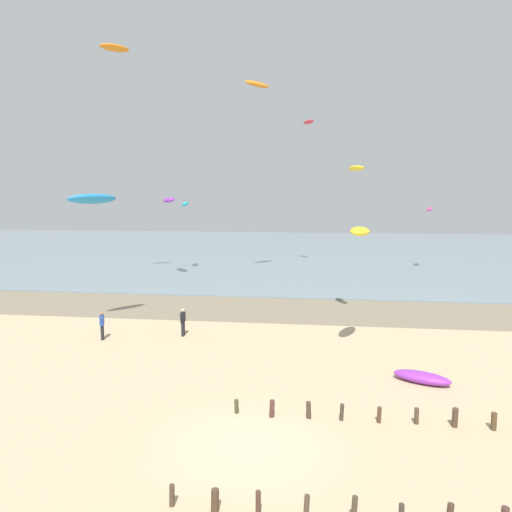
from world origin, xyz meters
The scene contains 15 objects.
ground_plane centered at (0.00, 0.00, 0.00)m, with size 160.00×160.00×0.00m, color tan.
wet_sand_strip centered at (0.00, 19.30, 0.00)m, with size 120.00×7.81×0.01m, color #84755B.
sea centered at (0.00, 58.20, 0.05)m, with size 160.00×70.00×0.10m, color gray.
person_mid_beach centered at (-5.71, 11.99, 0.92)m, with size 0.24×0.57×1.71m.
person_by_waterline centered at (-10.28, 10.68, 0.92)m, with size 0.31×0.55×1.71m.
grounded_kite centered at (7.16, 6.31, 0.26)m, with size 2.56×0.92×0.51m, color purple.
kite_aloft_0 centered at (-11.80, 13.21, 8.32)m, with size 3.20×1.03×0.51m, color #2384D1.
kite_aloft_1 centered at (-12.01, 35.42, 7.62)m, with size 2.57×0.82×0.41m, color #19B2B7.
kite_aloft_2 centered at (1.36, 39.25, 16.76)m, with size 2.35×0.75×0.38m, color red.
kite_aloft_3 centered at (4.54, 9.82, 6.68)m, with size 2.53×0.81×0.41m, color yellow.
kite_aloft_4 centered at (14.99, 39.47, 7.04)m, with size 2.51×0.80×0.40m, color #E54C99.
kite_aloft_5 centered at (-12.48, 31.03, 8.11)m, with size 3.09×0.99×0.49m, color purple.
kite_aloft_6 centered at (-3.57, 31.90, 19.32)m, with size 3.17×1.01×0.51m, color orange.
kite_aloft_7 centered at (4.78, 16.15, 10.28)m, with size 2.00×0.64×0.32m, color yellow.
kite_aloft_8 centered at (-16.13, 27.55, 21.88)m, with size 2.70×0.87×0.43m, color orange.
Camera 1 is at (2.13, -14.89, 8.50)m, focal length 32.67 mm.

